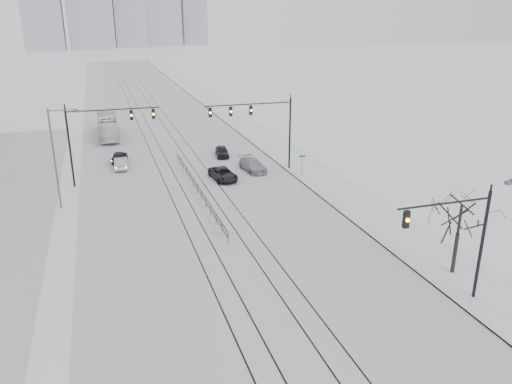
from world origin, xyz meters
name	(u,v)px	position (x,y,z in m)	size (l,w,h in m)	color
road	(159,130)	(0.00, 60.00, 0.01)	(22.00, 260.00, 0.02)	silver
sidewalk_east	(244,124)	(13.50, 60.00, 0.08)	(5.00, 260.00, 0.16)	white
curb	(229,125)	(11.05, 60.00, 0.06)	(0.10, 260.00, 0.12)	gray
tram_rails	(181,166)	(0.00, 40.00, 0.02)	(5.30, 180.00, 0.01)	black
traffic_mast_near	(461,234)	(10.79, 6.00, 4.56)	(6.10, 0.37, 7.00)	black
traffic_mast_ne	(261,121)	(8.15, 34.99, 5.76)	(9.60, 0.37, 8.00)	black
traffic_mast_nw	(99,131)	(-8.52, 36.00, 5.57)	(9.10, 0.37, 8.00)	black
street_light_west	(57,152)	(-12.20, 30.00, 5.21)	(2.73, 0.25, 9.00)	#595B60
bare_tree	(461,212)	(13.20, 9.00, 4.49)	(4.40, 4.40, 6.10)	black
median_fence	(197,189)	(0.00, 30.00, 0.53)	(0.06, 24.00, 1.00)	black
street_sign	(302,162)	(11.80, 32.00, 1.61)	(0.70, 0.06, 2.40)	#595B60
sedan_sb_inner	(119,157)	(-6.62, 43.89, 0.65)	(1.53, 3.81, 1.30)	black
sedan_sb_outer	(121,163)	(-6.59, 41.00, 0.66)	(1.40, 4.01, 1.32)	#B0B4B8
sedan_nb_front	(223,174)	(3.46, 33.53, 0.62)	(2.07, 4.50, 1.25)	black
sedan_nb_right	(253,165)	(7.39, 35.64, 0.67)	(1.88, 4.64, 1.35)	#94969B
sedan_nb_far	(222,152)	(5.57, 42.55, 0.63)	(1.49, 3.71, 1.27)	black
box_truck	(108,126)	(-7.42, 57.51, 1.59)	(2.68, 11.45, 3.19)	silver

